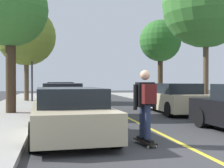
{
  "coord_description": "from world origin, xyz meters",
  "views": [
    {
      "loc": [
        -3.0,
        -5.61,
        1.49
      ],
      "look_at": [
        -0.27,
        8.09,
        1.34
      ],
      "focal_mm": 48.49,
      "sensor_mm": 36.0,
      "label": 1
    }
  ],
  "objects_px": {
    "parked_car_right_near": "(174,98)",
    "street_tree_right_near": "(160,41)",
    "skateboarder": "(146,101)",
    "streetlamp": "(32,52)",
    "skateboard": "(145,141)",
    "street_tree_right_nearest": "(206,4)",
    "parked_car_left_far": "(59,93)",
    "street_tree_left_nearest": "(11,10)",
    "street_tree_left_near": "(26,36)",
    "parked_car_left_near": "(62,99)",
    "parked_car_left_nearest": "(70,113)",
    "parked_car_left_farthest": "(57,90)"
  },
  "relations": [
    {
      "from": "street_tree_left_nearest",
      "to": "parked_car_right_near",
      "type": "bearing_deg",
      "value": -1.65
    },
    {
      "from": "parked_car_left_nearest",
      "to": "street_tree_right_near",
      "type": "relative_size",
      "value": 0.77
    },
    {
      "from": "street_tree_right_nearest",
      "to": "street_tree_right_near",
      "type": "height_order",
      "value": "street_tree_right_nearest"
    },
    {
      "from": "street_tree_left_near",
      "to": "streetlamp",
      "type": "distance_m",
      "value": 1.4
    },
    {
      "from": "street_tree_right_near",
      "to": "skateboard",
      "type": "height_order",
      "value": "street_tree_right_near"
    },
    {
      "from": "street_tree_right_nearest",
      "to": "street_tree_right_near",
      "type": "relative_size",
      "value": 1.3
    },
    {
      "from": "parked_car_left_far",
      "to": "street_tree_right_near",
      "type": "distance_m",
      "value": 8.29
    },
    {
      "from": "street_tree_left_near",
      "to": "parked_car_left_far",
      "type": "bearing_deg",
      "value": -47.34
    },
    {
      "from": "skateboarder",
      "to": "streetlamp",
      "type": "bearing_deg",
      "value": 103.67
    },
    {
      "from": "streetlamp",
      "to": "parked_car_left_farthest",
      "type": "bearing_deg",
      "value": 72.48
    },
    {
      "from": "parked_car_left_near",
      "to": "streetlamp",
      "type": "bearing_deg",
      "value": 103.77
    },
    {
      "from": "parked_car_left_far",
      "to": "streetlamp",
      "type": "relative_size",
      "value": 0.78
    },
    {
      "from": "street_tree_right_nearest",
      "to": "street_tree_right_near",
      "type": "xyz_separation_m",
      "value": [
        0.0,
        6.59,
        -1.04
      ]
    },
    {
      "from": "parked_car_left_near",
      "to": "parked_car_left_far",
      "type": "bearing_deg",
      "value": 90.01
    },
    {
      "from": "parked_car_left_farthest",
      "to": "parked_car_right_near",
      "type": "height_order",
      "value": "parked_car_right_near"
    },
    {
      "from": "parked_car_left_near",
      "to": "street_tree_right_nearest",
      "type": "bearing_deg",
      "value": 5.32
    },
    {
      "from": "parked_car_left_near",
      "to": "street_tree_left_nearest",
      "type": "height_order",
      "value": "street_tree_left_nearest"
    },
    {
      "from": "parked_car_right_near",
      "to": "street_tree_right_near",
      "type": "relative_size",
      "value": 0.81
    },
    {
      "from": "parked_car_left_near",
      "to": "street_tree_left_nearest",
      "type": "xyz_separation_m",
      "value": [
        -2.16,
        -0.12,
        3.8
      ]
    },
    {
      "from": "street_tree_left_nearest",
      "to": "street_tree_left_near",
      "type": "xyz_separation_m",
      "value": [
        0.0,
        8.03,
        0.05
      ]
    },
    {
      "from": "streetlamp",
      "to": "parked_car_left_nearest",
      "type": "bearing_deg",
      "value": -82.14
    },
    {
      "from": "parked_car_left_far",
      "to": "street_tree_right_nearest",
      "type": "relative_size",
      "value": 0.6
    },
    {
      "from": "parked_car_left_nearest",
      "to": "parked_car_left_far",
      "type": "distance_m",
      "value": 11.08
    },
    {
      "from": "parked_car_left_far",
      "to": "street_tree_left_near",
      "type": "height_order",
      "value": "street_tree_left_near"
    },
    {
      "from": "parked_car_left_far",
      "to": "street_tree_right_nearest",
      "type": "distance_m",
      "value": 9.92
    },
    {
      "from": "parked_car_left_far",
      "to": "skateboard",
      "type": "height_order",
      "value": "parked_car_left_far"
    },
    {
      "from": "streetlamp",
      "to": "skateboard",
      "type": "bearing_deg",
      "value": -76.32
    },
    {
      "from": "street_tree_right_near",
      "to": "parked_car_left_near",
      "type": "bearing_deg",
      "value": -134.91
    },
    {
      "from": "parked_car_left_far",
      "to": "skateboarder",
      "type": "relative_size",
      "value": 2.75
    },
    {
      "from": "parked_car_left_far",
      "to": "parked_car_left_nearest",
      "type": "bearing_deg",
      "value": -90.0
    },
    {
      "from": "street_tree_right_nearest",
      "to": "skateboard",
      "type": "distance_m",
      "value": 10.75
    },
    {
      "from": "street_tree_right_near",
      "to": "street_tree_right_nearest",
      "type": "bearing_deg",
      "value": -90.0
    },
    {
      "from": "parked_car_left_nearest",
      "to": "parked_car_left_near",
      "type": "distance_m",
      "value": 5.52
    },
    {
      "from": "parked_car_right_near",
      "to": "skateboard",
      "type": "bearing_deg",
      "value": -117.87
    },
    {
      "from": "parked_car_left_farthest",
      "to": "skateboarder",
      "type": "height_order",
      "value": "skateboarder"
    },
    {
      "from": "street_tree_left_nearest",
      "to": "skateboard",
      "type": "relative_size",
      "value": 6.89
    },
    {
      "from": "parked_car_left_near",
      "to": "skateboard",
      "type": "relative_size",
      "value": 5.47
    },
    {
      "from": "parked_car_left_far",
      "to": "parked_car_right_near",
      "type": "xyz_separation_m",
      "value": [
        5.08,
        -5.89,
        -0.02
      ]
    },
    {
      "from": "parked_car_right_near",
      "to": "streetlamp",
      "type": "height_order",
      "value": "streetlamp"
    },
    {
      "from": "parked_car_left_far",
      "to": "street_tree_right_near",
      "type": "relative_size",
      "value": 0.78
    },
    {
      "from": "street_tree_left_near",
      "to": "skateboard",
      "type": "bearing_deg",
      "value": -75.49
    },
    {
      "from": "parked_car_left_farthest",
      "to": "street_tree_left_nearest",
      "type": "distance_m",
      "value": 13.53
    },
    {
      "from": "street_tree_right_nearest",
      "to": "skateboarder",
      "type": "bearing_deg",
      "value": -126.59
    },
    {
      "from": "street_tree_left_near",
      "to": "skateboard",
      "type": "xyz_separation_m",
      "value": [
        3.81,
        -14.73,
        -4.43
      ]
    },
    {
      "from": "parked_car_left_far",
      "to": "street_tree_left_nearest",
      "type": "height_order",
      "value": "street_tree_left_nearest"
    },
    {
      "from": "street_tree_right_near",
      "to": "skateboard",
      "type": "distance_m",
      "value": 15.74
    },
    {
      "from": "parked_car_right_near",
      "to": "skateboarder",
      "type": "xyz_separation_m",
      "value": [
        -3.43,
        -6.52,
        0.34
      ]
    },
    {
      "from": "parked_car_left_nearest",
      "to": "parked_car_left_far",
      "type": "height_order",
      "value": "parked_car_left_far"
    },
    {
      "from": "parked_car_left_far",
      "to": "parked_car_left_farthest",
      "type": "relative_size",
      "value": 1.07
    },
    {
      "from": "streetlamp",
      "to": "parked_car_left_far",
      "type": "bearing_deg",
      "value": -42.11
    }
  ]
}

